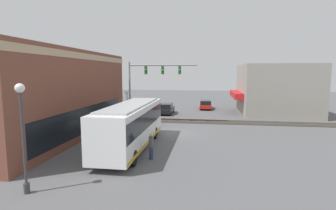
% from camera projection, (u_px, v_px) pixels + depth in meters
% --- Properties ---
extents(ground_plane, '(120.00, 120.00, 0.00)m').
position_uv_depth(ground_plane, '(177.00, 133.00, 25.05)').
color(ground_plane, '#565659').
extents(brick_building, '(19.28, 8.44, 7.62)m').
position_uv_depth(brick_building, '(43.00, 94.00, 23.29)').
color(brick_building, brown).
rests_on(brick_building, ground).
extents(shop_building, '(11.55, 10.52, 6.81)m').
position_uv_depth(shop_building, '(275.00, 89.00, 36.65)').
color(shop_building, gray).
rests_on(shop_building, ground).
extents(city_bus, '(10.82, 2.59, 3.41)m').
position_uv_depth(city_bus, '(131.00, 124.00, 19.61)').
color(city_bus, white).
rests_on(city_bus, ground).
extents(traffic_signal_gantry, '(0.42, 7.69, 6.92)m').
position_uv_depth(traffic_signal_gantry, '(150.00, 78.00, 29.23)').
color(traffic_signal_gantry, gray).
rests_on(traffic_signal_gantry, ground).
extents(crossing_signal, '(1.41, 1.18, 3.81)m').
position_uv_depth(crossing_signal, '(127.00, 103.00, 29.18)').
color(crossing_signal, gray).
rests_on(crossing_signal, ground).
extents(streetlamp, '(0.44, 0.44, 5.24)m').
position_uv_depth(streetlamp, '(23.00, 129.00, 12.10)').
color(streetlamp, '#38383A').
rests_on(streetlamp, ground).
extents(rail_track_near, '(2.60, 60.00, 0.15)m').
position_uv_depth(rail_track_near, '(183.00, 121.00, 30.94)').
color(rail_track_near, '#332D28').
rests_on(rail_track_near, ground).
extents(parked_car_black, '(4.46, 1.82, 1.46)m').
position_uv_depth(parked_car_black, '(166.00, 109.00, 36.40)').
color(parked_car_black, black).
rests_on(parked_car_black, ground).
extents(parked_car_red, '(4.77, 1.82, 1.38)m').
position_uv_depth(parked_car_red, '(206.00, 105.00, 41.38)').
color(parked_car_red, '#B21E19').
rests_on(parked_car_red, ground).
extents(pedestrian_near_bus, '(0.34, 0.34, 1.73)m').
position_uv_depth(pedestrian_near_bus, '(151.00, 146.00, 17.33)').
color(pedestrian_near_bus, '#2D3351').
rests_on(pedestrian_near_bus, ground).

